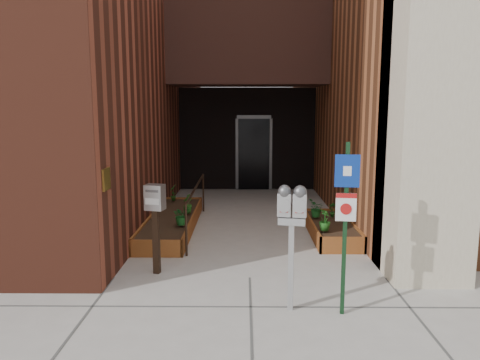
{
  "coord_description": "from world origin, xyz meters",
  "views": [
    {
      "loc": [
        -0.08,
        -6.54,
        2.53
      ],
      "look_at": [
        -0.16,
        1.8,
        1.16
      ],
      "focal_mm": 35.0,
      "sensor_mm": 36.0,
      "label": 1
    }
  ],
  "objects": [
    {
      "name": "parking_meter",
      "position": [
        0.49,
        -1.06,
        1.22
      ],
      "size": [
        0.36,
        0.2,
        1.57
      ],
      "color": "#A7A8AA",
      "rests_on": "ground"
    },
    {
      "name": "shrub_right_c",
      "position": [
        1.35,
        2.52,
        0.48
      ],
      "size": [
        0.4,
        0.4,
        0.36
      ],
      "primitive_type": "imported",
      "rotation": [
        0.0,
        0.0,
        4.45
      ],
      "color": "#18541D",
      "rests_on": "planter_right"
    },
    {
      "name": "handrail",
      "position": [
        -1.05,
        2.65,
        0.75
      ],
      "size": [
        0.04,
        3.34,
        0.9
      ],
      "color": "black",
      "rests_on": "ground"
    },
    {
      "name": "ground",
      "position": [
        0.0,
        0.0,
        0.0
      ],
      "size": [
        80.0,
        80.0,
        0.0
      ],
      "primitive_type": "plane",
      "color": "#9E9991",
      "rests_on": "ground"
    },
    {
      "name": "shrub_left_b",
      "position": [
        -1.25,
        2.89,
        0.49
      ],
      "size": [
        0.25,
        0.25,
        0.38
      ],
      "primitive_type": "imported",
      "rotation": [
        0.0,
        0.0,
        1.79
      ],
      "color": "#27611B",
      "rests_on": "planter_left"
    },
    {
      "name": "shrub_right_a",
      "position": [
        1.35,
        1.54,
        0.49
      ],
      "size": [
        0.28,
        0.28,
        0.38
      ],
      "primitive_type": "imported",
      "rotation": [
        0.0,
        0.0,
        1.11
      ],
      "color": "#1D5719",
      "rests_on": "planter_right"
    },
    {
      "name": "shrub_left_d",
      "position": [
        -1.73,
        4.1,
        0.49
      ],
      "size": [
        0.23,
        0.23,
        0.38
      ],
      "primitive_type": "imported",
      "rotation": [
        0.0,
        0.0,
        4.84
      ],
      "color": "#225819",
      "rests_on": "planter_left"
    },
    {
      "name": "payment_dropbox",
      "position": [
        -1.4,
        0.19,
        0.98
      ],
      "size": [
        0.31,
        0.26,
        1.36
      ],
      "color": "black",
      "rests_on": "ground"
    },
    {
      "name": "planter_left",
      "position": [
        -1.55,
        2.7,
        0.13
      ],
      "size": [
        0.9,
        3.6,
        0.3
      ],
      "color": "brown",
      "rests_on": "ground"
    },
    {
      "name": "shrub_left_c",
      "position": [
        -1.25,
        2.85,
        0.47
      ],
      "size": [
        0.26,
        0.26,
        0.33
      ],
      "primitive_type": "imported",
      "rotation": [
        0.0,
        0.0,
        3.83
      ],
      "color": "#1C4E16",
      "rests_on": "planter_left"
    },
    {
      "name": "shrub_left_a",
      "position": [
        -1.25,
        1.91,
        0.48
      ],
      "size": [
        0.47,
        0.47,
        0.37
      ],
      "primitive_type": "imported",
      "rotation": [
        0.0,
        0.0,
        0.77
      ],
      "color": "#1B6022",
      "rests_on": "planter_left"
    },
    {
      "name": "architecture",
      "position": [
        -0.18,
        6.89,
        4.98
      ],
      "size": [
        20.0,
        14.6,
        10.0
      ],
      "color": "maroon",
      "rests_on": "ground"
    },
    {
      "name": "planter_right",
      "position": [
        1.6,
        2.2,
        0.13
      ],
      "size": [
        0.8,
        2.2,
        0.3
      ],
      "color": "brown",
      "rests_on": "ground"
    },
    {
      "name": "sign_post",
      "position": [
        1.11,
        -1.18,
        1.29
      ],
      "size": [
        0.29,
        0.08,
        2.09
      ],
      "color": "black",
      "rests_on": "ground"
    },
    {
      "name": "shrub_right_b",
      "position": [
        1.68,
        2.57,
        0.45
      ],
      "size": [
        0.17,
        0.17,
        0.3
      ],
      "primitive_type": "imported",
      "rotation": [
        0.0,
        0.0,
        3.2
      ],
      "color": "#1B5A19",
      "rests_on": "planter_right"
    }
  ]
}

